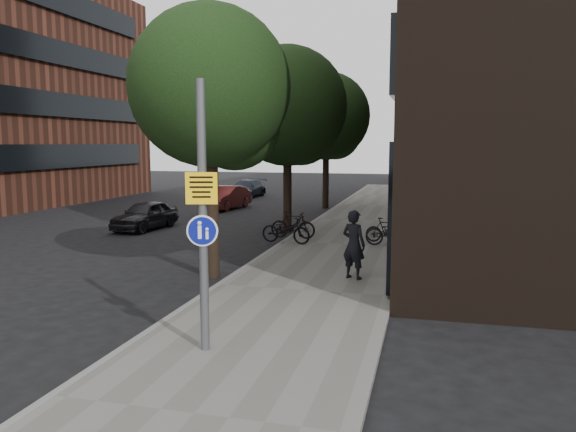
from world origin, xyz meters
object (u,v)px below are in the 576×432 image
(signpost, at_px, (203,217))
(parked_bike_facade_near, at_px, (392,232))
(parked_car_near, at_px, (145,215))
(pedestrian, at_px, (354,244))

(signpost, distance_m, parked_bike_facade_near, 11.54)
(signpost, bearing_deg, parked_bike_facade_near, 62.95)
(parked_car_near, bearing_deg, signpost, -51.81)
(signpost, distance_m, pedestrian, 6.34)
(signpost, height_order, parked_bike_facade_near, signpost)
(signpost, relative_size, pedestrian, 2.52)
(signpost, relative_size, parked_bike_facade_near, 2.54)
(signpost, xyz_separation_m, parked_bike_facade_near, (2.53, 11.09, -1.90))
(pedestrian, bearing_deg, parked_bike_facade_near, -73.03)
(signpost, bearing_deg, pedestrian, 58.31)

